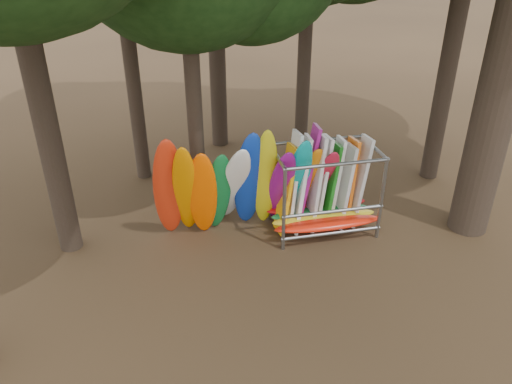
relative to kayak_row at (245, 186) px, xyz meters
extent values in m
plane|color=#47331E|center=(0.73, -1.92, -1.37)|extent=(120.00, 120.00, 0.00)
cylinder|color=black|center=(-2.57, 3.95, 4.01)|extent=(0.43, 0.43, 10.77)
cylinder|color=black|center=(2.97, 4.76, 3.25)|extent=(0.45, 0.45, 9.25)
cylinder|color=black|center=(-1.08, 0.94, 2.97)|extent=(0.40, 0.40, 8.69)
ellipsoid|color=red|center=(-1.91, -0.02, 0.14)|extent=(0.82, 1.25, 3.12)
ellipsoid|color=#D97500|center=(-1.51, -0.10, 0.08)|extent=(0.77, 1.61, 3.04)
ellipsoid|color=#F15100|center=(-1.10, -0.15, -0.05)|extent=(0.80, 1.18, 2.74)
ellipsoid|color=#10652D|center=(-0.69, -0.01, -0.12)|extent=(0.82, 1.25, 2.61)
ellipsoid|color=white|center=(-0.29, 0.11, -0.02)|extent=(1.01, 2.03, 2.88)
ellipsoid|color=#0D3098|center=(0.12, 0.05, 0.12)|extent=(0.80, 1.26, 3.08)
ellipsoid|color=gold|center=(0.53, -0.03, 0.15)|extent=(0.76, 1.22, 3.13)
ellipsoid|color=#831177|center=(0.93, -0.07, -0.11)|extent=(0.68, 1.52, 2.66)
ellipsoid|color=#09A09F|center=(1.34, -0.08, 0.02)|extent=(0.71, 1.53, 2.91)
ellipsoid|color=orange|center=(1.74, 0.16, -0.18)|extent=(0.85, 1.38, 2.51)
ellipsoid|color=red|center=(2.15, 0.14, -0.19)|extent=(0.67, 1.68, 2.50)
ellipsoid|color=red|center=(2.03, -0.75, -0.95)|extent=(2.88, 0.55, 0.24)
ellipsoid|color=gold|center=(2.03, -0.43, -0.95)|extent=(2.84, 0.55, 0.24)
ellipsoid|color=#1B7A39|center=(2.03, -0.14, -0.95)|extent=(2.73, 0.55, 0.24)
ellipsoid|color=#B40D10|center=(2.03, 0.20, -0.95)|extent=(2.86, 0.55, 0.24)
cube|color=#FFAA0D|center=(1.04, -0.13, -0.18)|extent=(0.52, 0.80, 2.42)
cube|color=white|center=(1.24, -0.02, -0.03)|extent=(0.42, 0.80, 2.72)
cube|color=white|center=(1.44, -0.18, -0.06)|extent=(0.46, 0.76, 2.65)
cube|color=#9B197E|center=(1.64, 0.04, 0.04)|extent=(0.65, 0.76, 2.82)
cube|color=silver|center=(1.83, -0.16, -0.07)|extent=(0.39, 0.78, 2.65)
cube|color=white|center=(2.03, -0.02, -0.13)|extent=(0.43, 0.78, 2.52)
cube|color=#197119|center=(2.23, -0.14, -0.20)|extent=(0.43, 0.77, 2.37)
cube|color=white|center=(2.43, 0.05, -0.18)|extent=(0.42, 0.76, 2.42)
cube|color=silver|center=(2.63, -0.19, -0.23)|extent=(0.43, 0.77, 2.31)
cube|color=orange|center=(2.83, 0.02, -0.20)|extent=(0.33, 0.78, 2.38)
cube|color=silver|center=(3.03, -0.17, -0.14)|extent=(0.49, 0.78, 2.49)
camera|label=1|loc=(-2.13, -11.01, 5.96)|focal=35.00mm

